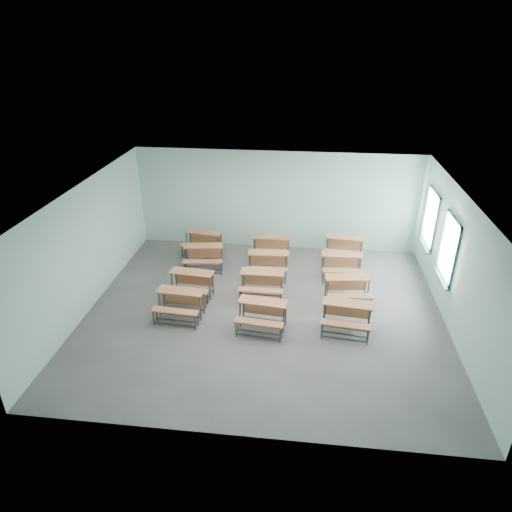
# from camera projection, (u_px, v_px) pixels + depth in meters

# --- Properties ---
(room) EXTENTS (9.04, 8.04, 3.24)m
(room) POSITION_uv_depth(u_px,v_px,m) (268.00, 256.00, 11.01)
(room) COLOR slate
(room) RESTS_ON ground
(desk_unit_r0c0) EXTENTS (1.21, 0.86, 0.72)m
(desk_unit_r0c0) POSITION_uv_depth(u_px,v_px,m) (180.00, 301.00, 11.29)
(desk_unit_r0c0) COLOR #B0653F
(desk_unit_r0c0) RESTS_ON ground
(desk_unit_r0c1) EXTENTS (1.24, 0.90, 0.72)m
(desk_unit_r0c1) POSITION_uv_depth(u_px,v_px,m) (262.00, 312.00, 10.86)
(desk_unit_r0c1) COLOR #B0653F
(desk_unit_r0c1) RESTS_ON ground
(desk_unit_r0c2) EXTENTS (1.24, 0.91, 0.72)m
(desk_unit_r0c2) POSITION_uv_depth(u_px,v_px,m) (347.00, 314.00, 10.79)
(desk_unit_r0c2) COLOR #B0653F
(desk_unit_r0c2) RESTS_ON ground
(desk_unit_r1c0) EXTENTS (1.22, 0.88, 0.72)m
(desk_unit_r1c0) POSITION_uv_depth(u_px,v_px,m) (191.00, 281.00, 12.17)
(desk_unit_r1c0) COLOR #B0653F
(desk_unit_r1c0) RESTS_ON ground
(desk_unit_r1c1) EXTENTS (1.16, 0.78, 0.72)m
(desk_unit_r1c1) POSITION_uv_depth(u_px,v_px,m) (262.00, 281.00, 12.16)
(desk_unit_r1c1) COLOR #B0653F
(desk_unit_r1c1) RESTS_ON ground
(desk_unit_r1c2) EXTENTS (1.25, 0.92, 0.72)m
(desk_unit_r1c2) POSITION_uv_depth(u_px,v_px,m) (348.00, 287.00, 11.91)
(desk_unit_r1c2) COLOR #B0653F
(desk_unit_r1c2) RESTS_ON ground
(desk_unit_r2c0) EXTENTS (1.25, 0.92, 0.72)m
(desk_unit_r2c0) POSITION_uv_depth(u_px,v_px,m) (204.00, 254.00, 13.63)
(desk_unit_r2c0) COLOR #B0653F
(desk_unit_r2c0) RESTS_ON ground
(desk_unit_r2c1) EXTENTS (1.19, 0.83, 0.72)m
(desk_unit_r2c1) POSITION_uv_depth(u_px,v_px,m) (268.00, 261.00, 13.21)
(desk_unit_r2c1) COLOR #B0653F
(desk_unit_r2c1) RESTS_ON ground
(desk_unit_r2c2) EXTENTS (1.19, 0.83, 0.72)m
(desk_unit_r2c2) POSITION_uv_depth(u_px,v_px,m) (342.00, 263.00, 13.12)
(desk_unit_r2c2) COLOR #B0653F
(desk_unit_r2c2) RESTS_ON ground
(desk_unit_r3c0) EXTENTS (1.25, 0.93, 0.72)m
(desk_unit_r3c0) POSITION_uv_depth(u_px,v_px,m) (203.00, 240.00, 14.55)
(desk_unit_r3c0) COLOR #B0653F
(desk_unit_r3c0) RESTS_ON ground
(desk_unit_r3c1) EXTENTS (1.16, 0.79, 0.72)m
(desk_unit_r3c1) POSITION_uv_depth(u_px,v_px,m) (271.00, 245.00, 14.21)
(desk_unit_r3c1) COLOR #B0653F
(desk_unit_r3c1) RESTS_ON ground
(desk_unit_r3c2) EXTENTS (1.22, 0.88, 0.72)m
(desk_unit_r3c2) POSITION_uv_depth(u_px,v_px,m) (344.00, 245.00, 14.18)
(desk_unit_r3c2) COLOR #B0653F
(desk_unit_r3c2) RESTS_ON ground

